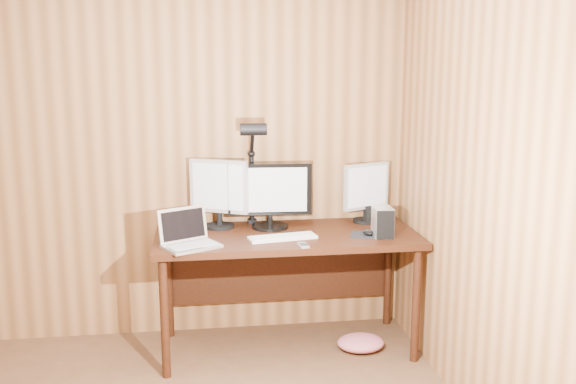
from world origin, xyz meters
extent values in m
plane|color=#925F35|center=(0.00, 2.00, 1.25)|extent=(4.00, 0.00, 4.00)
plane|color=#925F35|center=(1.75, 0.00, 1.25)|extent=(0.00, 4.00, 4.00)
cube|color=black|center=(0.93, 1.63, 0.73)|extent=(1.60, 0.70, 0.04)
cube|color=black|center=(0.93, 1.95, 0.45)|extent=(1.48, 0.02, 0.51)
cylinder|color=black|center=(0.19, 1.34, 0.35)|extent=(0.05, 0.05, 0.71)
cylinder|color=black|center=(0.19, 1.92, 0.35)|extent=(0.05, 0.05, 0.71)
cylinder|color=black|center=(1.67, 1.34, 0.35)|extent=(0.05, 0.05, 0.71)
cylinder|color=black|center=(1.67, 1.92, 0.35)|extent=(0.05, 0.05, 0.71)
cylinder|color=black|center=(0.84, 1.78, 0.76)|extent=(0.23, 0.23, 0.02)
cylinder|color=black|center=(0.84, 1.78, 0.80)|extent=(0.03, 0.03, 0.07)
cube|color=black|center=(0.84, 1.78, 1.00)|extent=(0.53, 0.06, 0.33)
cube|color=silver|center=(0.84, 1.76, 1.00)|extent=(0.46, 0.03, 0.28)
cylinder|color=black|center=(0.53, 1.83, 0.76)|extent=(0.18, 0.18, 0.02)
cylinder|color=black|center=(0.53, 1.83, 0.81)|extent=(0.04, 0.04, 0.08)
cube|color=silver|center=(0.53, 1.83, 1.02)|extent=(0.36, 0.20, 0.33)
cube|color=silver|center=(0.52, 1.81, 1.02)|extent=(0.31, 0.15, 0.29)
cylinder|color=black|center=(1.48, 1.84, 0.76)|extent=(0.16, 0.16, 0.02)
cylinder|color=black|center=(1.48, 1.84, 0.81)|extent=(0.03, 0.03, 0.07)
cube|color=silver|center=(1.48, 1.84, 0.99)|extent=(0.33, 0.17, 0.30)
cube|color=silver|center=(1.49, 1.83, 0.99)|extent=(0.28, 0.12, 0.26)
cube|color=silver|center=(0.35, 1.40, 0.76)|extent=(0.36, 0.32, 0.02)
cube|color=silver|center=(0.30, 1.49, 0.87)|extent=(0.28, 0.18, 0.20)
cube|color=black|center=(0.30, 1.49, 0.87)|extent=(0.25, 0.15, 0.16)
cube|color=#B2B2B7|center=(0.35, 1.40, 0.77)|extent=(0.28, 0.23, 0.00)
cube|color=silver|center=(0.89, 1.51, 0.76)|extent=(0.42, 0.19, 0.02)
cube|color=white|center=(0.89, 1.51, 0.77)|extent=(0.39, 0.16, 0.00)
cube|color=black|center=(1.41, 1.52, 0.75)|extent=(0.25, 0.22, 0.00)
ellipsoid|color=black|center=(1.41, 1.52, 0.77)|extent=(0.09, 0.12, 0.04)
cube|color=silver|center=(1.49, 1.49, 0.84)|extent=(0.12, 0.16, 0.18)
cube|color=black|center=(1.49, 1.41, 0.84)|extent=(0.11, 0.01, 0.17)
cube|color=silver|center=(0.98, 1.34, 0.76)|extent=(0.06, 0.10, 0.01)
cube|color=black|center=(0.98, 1.34, 0.76)|extent=(0.05, 0.06, 0.00)
cylinder|color=black|center=(1.50, 1.82, 0.81)|extent=(0.05, 0.05, 0.11)
cube|color=black|center=(0.74, 1.94, 0.74)|extent=(0.05, 0.06, 0.06)
cylinder|color=black|center=(0.74, 1.94, 0.98)|extent=(0.03, 0.03, 0.45)
sphere|color=black|center=(0.74, 1.94, 1.20)|extent=(0.05, 0.05, 0.05)
cylinder|color=black|center=(0.74, 1.87, 1.29)|extent=(0.02, 0.16, 0.19)
cylinder|color=black|center=(0.74, 1.78, 1.38)|extent=(0.16, 0.08, 0.08)
camera|label=1|loc=(0.41, -2.14, 1.77)|focal=40.00mm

